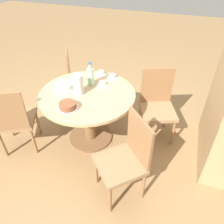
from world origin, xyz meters
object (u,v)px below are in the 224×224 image
chair_b (78,76)px  cake_main (64,86)px  chair_c (14,119)px  coffee_pot (78,84)px  cup_c (101,73)px  cup_a (113,77)px  chair_a (157,104)px  cup_b (102,84)px  cake_second (68,106)px  water_bottle (91,76)px  chair_d (126,158)px

chair_b → cake_main: chair_b is taller
chair_c → cake_main: size_ratio=3.75×
coffee_pot → cup_c: 0.52m
cup_a → cup_c: (-0.04, -0.17, 0.00)m
chair_a → cup_c: chair_a is taller
cup_b → cup_c: size_ratio=1.00×
chair_b → chair_c: same height
cake_second → cup_a: 0.80m
cake_main → cup_b: (-0.21, 0.40, -0.01)m
cake_main → cup_b: size_ratio=1.85×
chair_a → water_bottle: bearing=171.8°
coffee_pot → cake_second: 0.32m
cake_main → chair_d: bearing=58.2°
cup_a → cup_b: (0.21, -0.06, 0.00)m
cake_main → cake_second: (0.34, 0.23, -0.00)m
cup_a → cake_second: bearing=-17.2°
chair_d → cup_a: size_ratio=6.94×
cake_second → coffee_pot: bearing=-176.3°
chair_d → cup_c: chair_d is taller
cake_second → cup_a: (-0.76, 0.24, -0.01)m
chair_b → cake_main: 0.80m
water_bottle → cup_a: (-0.23, 0.20, -0.09)m
coffee_pot → water_bottle: 0.23m
coffee_pot → cup_b: coffee_pot is taller
coffee_pot → water_bottle: size_ratio=0.95×
water_bottle → cake_main: water_bottle is taller
chair_a → chair_b: size_ratio=1.00×
chair_a → coffee_pot: bearing=-175.8°
cup_a → chair_c: bearing=-46.6°
chair_d → cake_main: (-0.58, -0.94, 0.28)m
cup_c → cake_second: bearing=-4.4°
chair_a → chair_d: bearing=-119.8°
coffee_pot → cake_second: size_ratio=1.32×
cup_a → cup_c: 0.18m
coffee_pot → chair_b: bearing=-152.3°
chair_c → cake_second: bearing=162.2°
chair_c → cake_second: 0.74m
chair_b → cup_b: 0.83m
chair_c → cake_second: chair_c is taller
water_bottle → coffee_pot: bearing=-13.7°
cup_b → cup_c: same height
chair_a → chair_d: (0.97, -0.14, 0.00)m
chair_b → chair_c: 1.20m
chair_c → chair_d: 1.39m
chair_a → cup_c: size_ratio=6.94×
chair_b → cup_a: size_ratio=6.94×
water_bottle → cake_main: bearing=-53.6°
chair_a → chair_d: same height
chair_c → cup_b: 1.11m
chair_d → water_bottle: (-0.77, -0.67, 0.36)m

